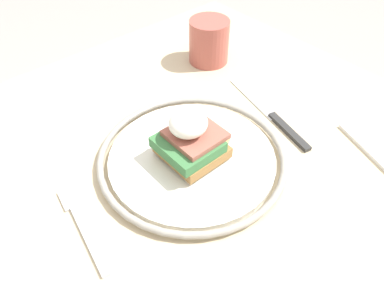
{
  "coord_description": "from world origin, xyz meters",
  "views": [
    {
      "loc": [
        -0.24,
        -0.25,
        1.15
      ],
      "look_at": [
        0.01,
        0.03,
        0.78
      ],
      "focal_mm": 35.0,
      "sensor_mm": 36.0,
      "label": 1
    }
  ],
  "objects": [
    {
      "name": "knife",
      "position": [
        0.18,
        0.01,
        0.75
      ],
      "size": [
        0.07,
        0.21,
        0.01
      ],
      "color": "#2D2D2D",
      "rests_on": "dining_table"
    },
    {
      "name": "dining_table",
      "position": [
        0.0,
        0.0,
        0.62
      ],
      "size": [
        0.84,
        0.83,
        0.75
      ],
      "color": "#C6B28E",
      "rests_on": "ground_plane"
    },
    {
      "name": "cup",
      "position": [
        0.22,
        0.22,
        0.79
      ],
      "size": [
        0.08,
        0.08,
        0.08
      ],
      "color": "#AD5147",
      "rests_on": "dining_table"
    },
    {
      "name": "plate",
      "position": [
        0.01,
        0.03,
        0.76
      ],
      "size": [
        0.28,
        0.28,
        0.02
      ],
      "color": "silver",
      "rests_on": "dining_table"
    },
    {
      "name": "fork",
      "position": [
        -0.17,
        0.04,
        0.75
      ],
      "size": [
        0.04,
        0.15,
        0.0
      ],
      "color": "silver",
      "rests_on": "dining_table"
    },
    {
      "name": "sandwich",
      "position": [
        0.01,
        0.03,
        0.79
      ],
      "size": [
        0.11,
        0.09,
        0.08
      ],
      "color": "#9E703D",
      "rests_on": "plate"
    }
  ]
}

